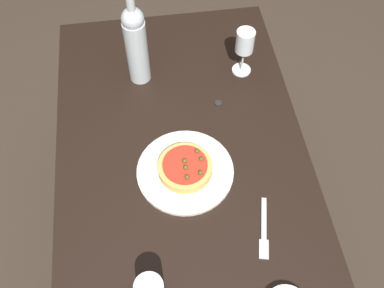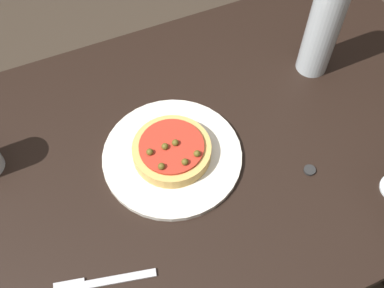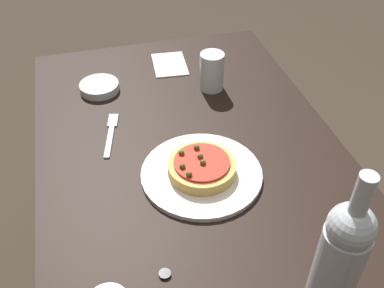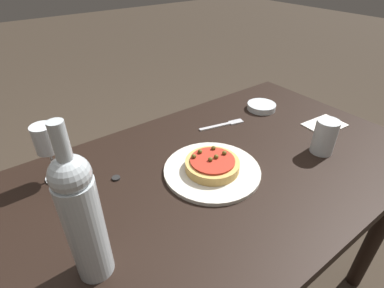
# 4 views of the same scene
# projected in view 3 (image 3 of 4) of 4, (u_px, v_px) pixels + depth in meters

# --- Properties ---
(dining_table) EXTENTS (1.39, 0.77, 0.74)m
(dining_table) POSITION_uv_depth(u_px,v_px,m) (202.00, 206.00, 1.12)
(dining_table) COLOR black
(dining_table) RESTS_ON ground_plane
(dinner_plate) EXTENTS (0.29, 0.29, 0.01)m
(dinner_plate) POSITION_uv_depth(u_px,v_px,m) (202.00, 174.00, 1.06)
(dinner_plate) COLOR silver
(dinner_plate) RESTS_ON dining_table
(pizza) EXTENTS (0.16, 0.16, 0.05)m
(pizza) POSITION_uv_depth(u_px,v_px,m) (202.00, 167.00, 1.05)
(pizza) COLOR tan
(pizza) RESTS_ON dinner_plate
(wine_bottle) EXTENTS (0.07, 0.07, 0.35)m
(wine_bottle) POSITION_uv_depth(u_px,v_px,m) (337.00, 267.00, 0.69)
(wine_bottle) COLOR #B2BCC1
(wine_bottle) RESTS_ON dining_table
(water_cup) EXTENTS (0.07, 0.07, 0.11)m
(water_cup) POSITION_uv_depth(u_px,v_px,m) (212.00, 71.00, 1.32)
(water_cup) COLOR silver
(water_cup) RESTS_ON dining_table
(side_bowl) EXTENTS (0.12, 0.12, 0.02)m
(side_bowl) POSITION_uv_depth(u_px,v_px,m) (99.00, 87.00, 1.34)
(side_bowl) COLOR silver
(side_bowl) RESTS_ON dining_table
(fork) EXTENTS (0.18, 0.06, 0.00)m
(fork) POSITION_uv_depth(u_px,v_px,m) (111.00, 132.00, 1.19)
(fork) COLOR #B7B7BC
(fork) RESTS_ON dining_table
(paper_napkin) EXTENTS (0.16, 0.12, 0.00)m
(paper_napkin) POSITION_uv_depth(u_px,v_px,m) (170.00, 64.00, 1.46)
(paper_napkin) COLOR silver
(paper_napkin) RESTS_ON dining_table
(bottle_cap) EXTENTS (0.02, 0.02, 0.01)m
(bottle_cap) POSITION_uv_depth(u_px,v_px,m) (165.00, 274.00, 0.86)
(bottle_cap) COLOR black
(bottle_cap) RESTS_ON dining_table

